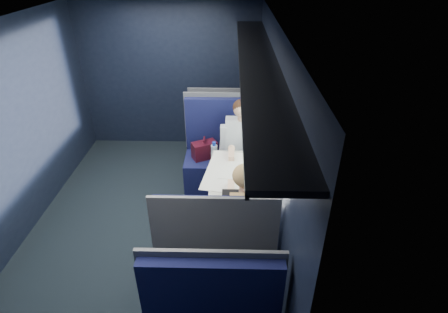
{
  "coord_description": "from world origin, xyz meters",
  "views": [
    {
      "loc": [
        0.98,
        -3.26,
        2.89
      ],
      "look_at": [
        0.9,
        0.0,
        0.95
      ],
      "focal_mm": 28.0,
      "sensor_mm": 36.0,
      "label": 1
    }
  ],
  "objects_px": {
    "woman": "(243,215)",
    "bottle_small": "(261,149)",
    "seat_bay_far": "(217,252)",
    "laptop": "(262,171)",
    "seat_bay_near": "(221,157)",
    "table": "(236,178)",
    "man": "(241,145)",
    "seat_row_front": "(224,128)",
    "cup": "(251,150)"
  },
  "relations": [
    {
      "from": "woman",
      "to": "laptop",
      "type": "bearing_deg",
      "value": 71.32
    },
    {
      "from": "man",
      "to": "woman",
      "type": "xyz_separation_m",
      "value": [
        0.0,
        -1.41,
        0.01
      ]
    },
    {
      "from": "woman",
      "to": "bottle_small",
      "type": "xyz_separation_m",
      "value": [
        0.23,
        1.11,
        0.1
      ]
    },
    {
      "from": "seat_bay_far",
      "to": "seat_row_front",
      "type": "bearing_deg",
      "value": 90.0
    },
    {
      "from": "woman",
      "to": "table",
      "type": "bearing_deg",
      "value": 95.45
    },
    {
      "from": "woman",
      "to": "laptop",
      "type": "height_order",
      "value": "woman"
    },
    {
      "from": "seat_bay_near",
      "to": "seat_row_front",
      "type": "height_order",
      "value": "seat_bay_near"
    },
    {
      "from": "bottle_small",
      "to": "man",
      "type": "bearing_deg",
      "value": 128.21
    },
    {
      "from": "laptop",
      "to": "bottle_small",
      "type": "bearing_deg",
      "value": 88.31
    },
    {
      "from": "man",
      "to": "seat_bay_near",
      "type": "bearing_deg",
      "value": 146.28
    },
    {
      "from": "table",
      "to": "man",
      "type": "bearing_deg",
      "value": 84.48
    },
    {
      "from": "seat_row_front",
      "to": "man",
      "type": "bearing_deg",
      "value": -77.17
    },
    {
      "from": "table",
      "to": "laptop",
      "type": "distance_m",
      "value": 0.32
    },
    {
      "from": "seat_row_front",
      "to": "bottle_small",
      "type": "bearing_deg",
      "value": -70.95
    },
    {
      "from": "seat_bay_far",
      "to": "bottle_small",
      "type": "xyz_separation_m",
      "value": [
        0.48,
        1.28,
        0.41
      ]
    },
    {
      "from": "seat_bay_far",
      "to": "woman",
      "type": "xyz_separation_m",
      "value": [
        0.25,
        0.17,
        0.31
      ]
    },
    {
      "from": "seat_bay_near",
      "to": "seat_row_front",
      "type": "relative_size",
      "value": 1.09
    },
    {
      "from": "seat_row_front",
      "to": "man",
      "type": "xyz_separation_m",
      "value": [
        0.25,
        -1.1,
        0.31
      ]
    },
    {
      "from": "seat_bay_far",
      "to": "table",
      "type": "bearing_deg",
      "value": 78.22
    },
    {
      "from": "seat_bay_far",
      "to": "laptop",
      "type": "relative_size",
      "value": 3.86
    },
    {
      "from": "table",
      "to": "laptop",
      "type": "xyz_separation_m",
      "value": [
        0.28,
        -0.07,
        0.14
      ]
    },
    {
      "from": "man",
      "to": "woman",
      "type": "distance_m",
      "value": 1.41
    },
    {
      "from": "seat_row_front",
      "to": "seat_bay_far",
      "type": "bearing_deg",
      "value": -90.0
    },
    {
      "from": "seat_bay_near",
      "to": "seat_bay_far",
      "type": "bearing_deg",
      "value": -89.7
    },
    {
      "from": "seat_bay_far",
      "to": "woman",
      "type": "relative_size",
      "value": 0.95
    },
    {
      "from": "cup",
      "to": "man",
      "type": "bearing_deg",
      "value": 114.65
    },
    {
      "from": "seat_bay_near",
      "to": "table",
      "type": "bearing_deg",
      "value": -77.6
    },
    {
      "from": "bottle_small",
      "to": "cup",
      "type": "bearing_deg",
      "value": 163.28
    },
    {
      "from": "man",
      "to": "laptop",
      "type": "height_order",
      "value": "man"
    },
    {
      "from": "table",
      "to": "seat_row_front",
      "type": "height_order",
      "value": "seat_row_front"
    },
    {
      "from": "laptop",
      "to": "cup",
      "type": "relative_size",
      "value": 3.92
    },
    {
      "from": "seat_bay_near",
      "to": "laptop",
      "type": "relative_size",
      "value": 3.86
    },
    {
      "from": "seat_bay_near",
      "to": "man",
      "type": "xyz_separation_m",
      "value": [
        0.26,
        -0.17,
        0.3
      ]
    },
    {
      "from": "laptop",
      "to": "table",
      "type": "bearing_deg",
      "value": 166.4
    },
    {
      "from": "seat_bay_far",
      "to": "woman",
      "type": "bearing_deg",
      "value": 33.82
    },
    {
      "from": "seat_bay_far",
      "to": "man",
      "type": "height_order",
      "value": "man"
    },
    {
      "from": "seat_bay_far",
      "to": "man",
      "type": "relative_size",
      "value": 0.95
    },
    {
      "from": "seat_bay_far",
      "to": "laptop",
      "type": "xyz_separation_m",
      "value": [
        0.47,
        0.81,
        0.39
      ]
    },
    {
      "from": "seat_bay_far",
      "to": "laptop",
      "type": "height_order",
      "value": "seat_bay_far"
    },
    {
      "from": "seat_row_front",
      "to": "woman",
      "type": "bearing_deg",
      "value": -84.3
    },
    {
      "from": "seat_row_front",
      "to": "cup",
      "type": "xyz_separation_m",
      "value": [
        0.37,
        -1.36,
        0.37
      ]
    },
    {
      "from": "woman",
      "to": "man",
      "type": "bearing_deg",
      "value": 90.0
    },
    {
      "from": "table",
      "to": "man",
      "type": "xyz_separation_m",
      "value": [
        0.07,
        0.7,
        0.06
      ]
    },
    {
      "from": "seat_bay_near",
      "to": "bottle_small",
      "type": "xyz_separation_m",
      "value": [
        0.49,
        -0.47,
        0.41
      ]
    },
    {
      "from": "laptop",
      "to": "seat_bay_near",
      "type": "bearing_deg",
      "value": 116.81
    },
    {
      "from": "seat_row_front",
      "to": "laptop",
      "type": "distance_m",
      "value": 1.96
    },
    {
      "from": "seat_bay_far",
      "to": "seat_row_front",
      "type": "height_order",
      "value": "seat_bay_far"
    },
    {
      "from": "seat_bay_near",
      "to": "seat_bay_far",
      "type": "xyz_separation_m",
      "value": [
        0.01,
        -1.75,
        -0.01
      ]
    },
    {
      "from": "bottle_small",
      "to": "cup",
      "type": "distance_m",
      "value": 0.12
    },
    {
      "from": "table",
      "to": "laptop",
      "type": "height_order",
      "value": "laptop"
    }
  ]
}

